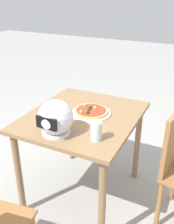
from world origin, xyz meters
The scene contains 6 objects.
ground_plane centered at (0.00, 0.00, 0.00)m, with size 14.00×14.00×0.00m, color #9E9E99.
dining_table centered at (0.00, 0.00, 0.65)m, with size 0.80×0.92×0.76m.
pizza_plate centered at (-0.05, -0.05, 0.76)m, with size 0.30×0.30×0.01m, color white.
pizza centered at (-0.05, -0.05, 0.78)m, with size 0.26×0.26×0.05m.
motorcycle_helmet centered at (0.04, 0.32, 0.87)m, with size 0.23×0.23×0.23m.
drinking_glass centered at (-0.24, 0.28, 0.82)m, with size 0.07×0.07×0.13m, color silver.
Camera 1 is at (-0.81, 1.58, 1.64)m, focal length 41.92 mm.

